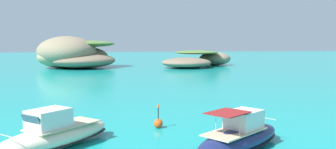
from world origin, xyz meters
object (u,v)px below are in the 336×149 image
islet_large (72,55)px  channel_buoy (158,122)px  motorboat_cream (54,135)px  islet_small (196,60)px  motorboat_navy (240,136)px

islet_large → channel_buoy: bearing=-79.9°
islet_large → motorboat_cream: islet_large is taller
islet_small → motorboat_navy: size_ratio=3.24×
islet_small → motorboat_navy: (-14.01, -58.46, -0.80)m
islet_large → motorboat_navy: 61.61m
islet_large → islet_small: islet_large is taller
motorboat_navy → channel_buoy: motorboat_navy is taller
islet_small → motorboat_navy: bearing=-103.5°
motorboat_navy → channel_buoy: (-3.23, 4.87, -0.30)m
motorboat_navy → motorboat_cream: bearing=167.9°
channel_buoy → motorboat_cream: bearing=-152.1°
motorboat_navy → motorboat_cream: (-8.85, 1.89, 0.03)m
islet_small → channel_buoy: 56.31m
channel_buoy → islet_small: bearing=72.2°
motorboat_cream → islet_large: bearing=94.1°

